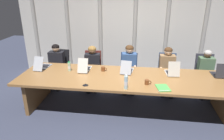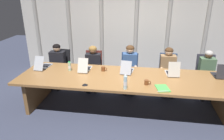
% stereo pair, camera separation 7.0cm
% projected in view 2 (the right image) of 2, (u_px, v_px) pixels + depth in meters
% --- Properties ---
extents(ground_plane, '(13.47, 13.47, 0.00)m').
position_uv_depth(ground_plane, '(125.00, 109.00, 4.60)').
color(ground_plane, '#383D51').
extents(conference_table, '(4.49, 1.29, 0.76)m').
position_uv_depth(conference_table, '(125.00, 83.00, 4.37)').
color(conference_table, olive).
rests_on(conference_table, ground_plane).
extents(curtain_backdrop, '(6.73, 0.17, 2.80)m').
position_uv_depth(curtain_backdrop, '(133.00, 28.00, 6.04)').
color(curtain_backdrop, beige).
rests_on(curtain_backdrop, ground_plane).
extents(laptop_left_end, '(0.26, 0.51, 0.31)m').
position_uv_depth(laptop_left_end, '(43.00, 65.00, 4.82)').
color(laptop_left_end, '#A8ADB7').
rests_on(laptop_left_end, conference_table).
extents(laptop_left_mid, '(0.22, 0.47, 0.32)m').
position_uv_depth(laptop_left_mid, '(85.00, 68.00, 4.68)').
color(laptop_left_mid, beige).
rests_on(laptop_left_mid, conference_table).
extents(laptop_center, '(0.29, 0.46, 0.29)m').
position_uv_depth(laptop_center, '(127.00, 70.00, 4.57)').
color(laptop_center, '#A8ADB7').
rests_on(laptop_center, conference_table).
extents(laptop_right_mid, '(0.28, 0.43, 0.33)m').
position_uv_depth(laptop_right_mid, '(172.00, 72.00, 4.42)').
color(laptop_right_mid, beige).
rests_on(laptop_right_mid, conference_table).
extents(laptop_right_end, '(0.24, 0.38, 0.31)m').
position_uv_depth(laptop_right_end, '(219.00, 74.00, 4.32)').
color(laptop_right_end, '#2D2D33').
rests_on(laptop_right_end, conference_table).
extents(office_chair_left_end, '(0.60, 0.60, 0.93)m').
position_uv_depth(office_chair_left_end, '(61.00, 71.00, 5.75)').
color(office_chair_left_end, black).
rests_on(office_chair_left_end, ground_plane).
extents(office_chair_left_mid, '(0.60, 0.60, 0.92)m').
position_uv_depth(office_chair_left_mid, '(93.00, 73.00, 5.62)').
color(office_chair_left_mid, '#511E19').
rests_on(office_chair_left_mid, ground_plane).
extents(office_chair_center, '(0.60, 0.60, 0.91)m').
position_uv_depth(office_chair_center, '(128.00, 75.00, 5.49)').
color(office_chair_center, navy).
rests_on(office_chair_center, ground_plane).
extents(office_chair_right_mid, '(0.60, 0.60, 0.93)m').
position_uv_depth(office_chair_right_mid, '(167.00, 77.00, 5.35)').
color(office_chair_right_mid, navy).
rests_on(office_chair_right_mid, ground_plane).
extents(office_chair_right_end, '(0.60, 0.60, 0.95)m').
position_uv_depth(office_chair_right_end, '(205.00, 79.00, 5.22)').
color(office_chair_right_end, '#2D2D38').
rests_on(office_chair_right_end, ground_plane).
extents(person_left_end, '(0.42, 0.56, 1.13)m').
position_uv_depth(person_left_end, '(57.00, 63.00, 5.50)').
color(person_left_end, black).
rests_on(person_left_end, ground_plane).
extents(person_left_mid, '(0.43, 0.57, 1.12)m').
position_uv_depth(person_left_mid, '(93.00, 65.00, 5.36)').
color(person_left_mid, black).
rests_on(person_left_mid, ground_plane).
extents(person_center, '(0.39, 0.57, 1.18)m').
position_uv_depth(person_center, '(130.00, 66.00, 5.22)').
color(person_center, '#335184').
rests_on(person_center, ground_plane).
extents(person_right_mid, '(0.40, 0.56, 1.16)m').
position_uv_depth(person_right_mid, '(168.00, 68.00, 5.10)').
color(person_right_mid, olive).
rests_on(person_right_mid, ground_plane).
extents(person_right_end, '(0.36, 0.55, 1.12)m').
position_uv_depth(person_right_end, '(207.00, 72.00, 4.97)').
color(person_right_end, '#4C6B4C').
rests_on(person_right_end, ground_plane).
extents(water_bottle_primary, '(0.07, 0.07, 0.28)m').
position_uv_depth(water_bottle_primary, '(125.00, 83.00, 3.78)').
color(water_bottle_primary, silver).
rests_on(water_bottle_primary, conference_table).
extents(water_bottle_secondary, '(0.06, 0.06, 0.22)m').
position_uv_depth(water_bottle_secondary, '(70.00, 67.00, 4.63)').
color(water_bottle_secondary, '#ADD1B2').
rests_on(water_bottle_secondary, conference_table).
extents(coffee_mug_near, '(0.13, 0.08, 0.10)m').
position_uv_depth(coffee_mug_near, '(147.00, 82.00, 3.98)').
color(coffee_mug_near, brown).
rests_on(coffee_mug_near, conference_table).
extents(coffee_mug_far, '(0.13, 0.09, 0.10)m').
position_uv_depth(coffee_mug_far, '(103.00, 69.00, 4.64)').
color(coffee_mug_far, brown).
rests_on(coffee_mug_far, conference_table).
extents(conference_mic_left_side, '(0.11, 0.11, 0.03)m').
position_uv_depth(conference_mic_left_side, '(85.00, 84.00, 3.97)').
color(conference_mic_left_side, black).
rests_on(conference_mic_left_side, conference_table).
extents(spiral_notepad, '(0.28, 0.35, 0.03)m').
position_uv_depth(spiral_notepad, '(162.00, 88.00, 3.83)').
color(spiral_notepad, '#4CB74C').
rests_on(spiral_notepad, conference_table).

